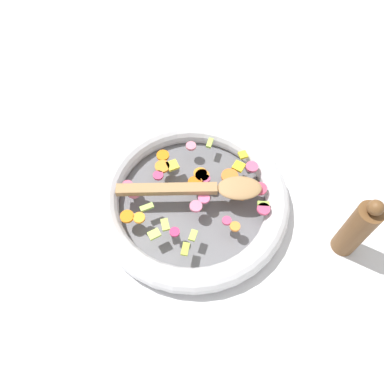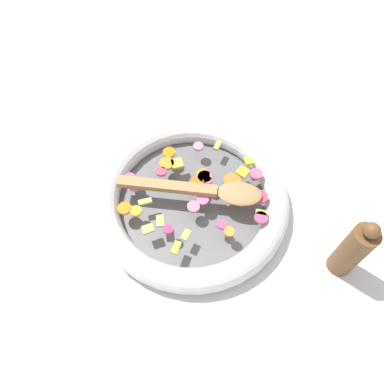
{
  "view_description": "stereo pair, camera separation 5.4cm",
  "coord_description": "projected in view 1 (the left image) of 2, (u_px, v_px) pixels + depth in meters",
  "views": [
    {
      "loc": [
        -0.08,
        -0.38,
        0.71
      ],
      "look_at": [
        0.0,
        0.0,
        0.05
      ],
      "focal_mm": 35.0,
      "sensor_mm": 36.0,
      "label": 1
    },
    {
      "loc": [
        -0.03,
        -0.39,
        0.71
      ],
      "look_at": [
        0.0,
        0.0,
        0.05
      ],
      "focal_mm": 35.0,
      "sensor_mm": 36.0,
      "label": 2
    }
  ],
  "objects": [
    {
      "name": "wooden_spoon",
      "position": [
        205.0,
        188.0,
        0.75
      ],
      "size": [
        0.3,
        0.1,
        0.01
      ],
      "color": "#A87F51",
      "rests_on": "chopped_vegetables"
    },
    {
      "name": "chopped_vegetables",
      "position": [
        196.0,
        188.0,
        0.76
      ],
      "size": [
        0.31,
        0.26,
        0.01
      ],
      "color": "orange",
      "rests_on": "skillet"
    },
    {
      "name": "pepper_mill",
      "position": [
        357.0,
        229.0,
        0.69
      ],
      "size": [
        0.05,
        0.05,
        0.18
      ],
      "color": "brown",
      "rests_on": "ground_plane"
    },
    {
      "name": "skillet",
      "position": [
        192.0,
        199.0,
        0.79
      ],
      "size": [
        0.41,
        0.41,
        0.05
      ],
      "color": "slate",
      "rests_on": "ground_plane"
    },
    {
      "name": "ground_plane",
      "position": [
        192.0,
        204.0,
        0.81
      ],
      "size": [
        4.0,
        4.0,
        0.0
      ],
      "primitive_type": "plane",
      "color": "silver"
    }
  ]
}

